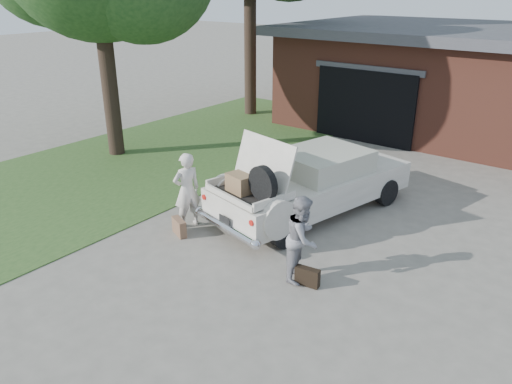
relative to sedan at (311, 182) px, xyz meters
The scene contains 8 objects.
ground 2.61m from the sedan, 89.96° to the right, with size 90.00×90.00×0.00m, color gray.
grass_strip 5.56m from the sedan, behind, with size 6.00×16.00×0.02m, color #2D4C1E.
house 9.06m from the sedan, 83.73° to the left, with size 12.80×7.80×3.30m.
sedan is the anchor object (origin of this frame).
woman_left 2.63m from the sedan, 128.05° to the right, with size 0.57×0.37×1.55m, color beige.
woman_right 2.63m from the sedan, 61.21° to the right, with size 0.72×0.56×1.47m, color gray.
suitcase_left 2.93m from the sedan, 120.55° to the right, with size 0.43×0.14×0.34m, color brown.
suitcase_right 2.92m from the sedan, 58.92° to the right, with size 0.41×0.13×0.32m, color black.
Camera 1 is at (5.07, -5.97, 4.57)m, focal length 35.00 mm.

